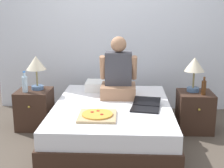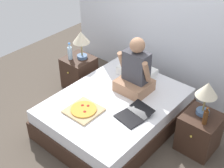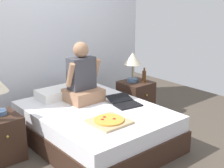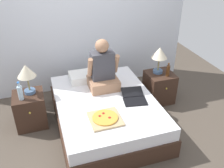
{
  "view_description": "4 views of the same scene",
  "coord_description": "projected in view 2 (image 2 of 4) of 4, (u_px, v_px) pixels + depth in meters",
  "views": [
    {
      "loc": [
        0.17,
        -3.57,
        1.61
      ],
      "look_at": [
        -0.0,
        -0.02,
        0.71
      ],
      "focal_mm": 50.0,
      "sensor_mm": 36.0,
      "label": 1
    },
    {
      "loc": [
        2.1,
        -2.5,
        2.96
      ],
      "look_at": [
        0.01,
        -0.08,
        0.75
      ],
      "focal_mm": 50.0,
      "sensor_mm": 36.0,
      "label": 2
    },
    {
      "loc": [
        -2.15,
        -2.89,
        1.85
      ],
      "look_at": [
        0.13,
        -0.18,
        0.79
      ],
      "focal_mm": 50.0,
      "sensor_mm": 36.0,
      "label": 3
    },
    {
      "loc": [
        -0.83,
        -2.88,
        2.47
      ],
      "look_at": [
        0.09,
        -0.01,
        0.7
      ],
      "focal_mm": 40.0,
      "sensor_mm": 36.0,
      "label": 4
    }
  ],
  "objects": [
    {
      "name": "ground_plane",
      "position": [
        115.0,
        125.0,
        4.37
      ],
      "size": [
        5.77,
        5.77,
        0.0
      ],
      "primitive_type": "plane",
      "color": "#4C4238"
    },
    {
      "name": "wall_back",
      "position": [
        174.0,
        14.0,
        4.47
      ],
      "size": [
        3.77,
        0.12,
        2.5
      ],
      "primitive_type": "cube",
      "color": "silver",
      "rests_on": "ground"
    },
    {
      "name": "bed",
      "position": [
        115.0,
        113.0,
        4.24
      ],
      "size": [
        1.42,
        1.88,
        0.46
      ],
      "color": "#382319",
      "rests_on": "ground"
    },
    {
      "name": "nightstand_left",
      "position": [
        79.0,
        72.0,
        5.02
      ],
      "size": [
        0.44,
        0.47,
        0.52
      ],
      "color": "#382319",
      "rests_on": "ground"
    },
    {
      "name": "lamp_on_left_nightstand",
      "position": [
        81.0,
        39.0,
        4.7
      ],
      "size": [
        0.26,
        0.26,
        0.45
      ],
      "color": "#4C6B93",
      "rests_on": "nightstand_left"
    },
    {
      "name": "water_bottle",
      "position": [
        70.0,
        53.0,
        4.8
      ],
      "size": [
        0.07,
        0.07,
        0.28
      ],
      "color": "silver",
      "rests_on": "nightstand_left"
    },
    {
      "name": "nightstand_right",
      "position": [
        199.0,
        132.0,
        3.88
      ],
      "size": [
        0.44,
        0.47,
        0.52
      ],
      "color": "#382319",
      "rests_on": "ground"
    },
    {
      "name": "lamp_on_right_nightstand",
      "position": [
        207.0,
        92.0,
        3.59
      ],
      "size": [
        0.26,
        0.26,
        0.45
      ],
      "color": "#4C6B93",
      "rests_on": "nightstand_right"
    },
    {
      "name": "beer_bottle",
      "position": [
        205.0,
        117.0,
        3.58
      ],
      "size": [
        0.06,
        0.06,
        0.23
      ],
      "color": "#512D14",
      "rests_on": "nightstand_right"
    },
    {
      "name": "pillow",
      "position": [
        137.0,
        71.0,
        4.57
      ],
      "size": [
        0.52,
        0.34,
        0.12
      ],
      "primitive_type": "cube",
      "color": "white",
      "rests_on": "bed"
    },
    {
      "name": "person_seated",
      "position": [
        135.0,
        72.0,
        4.13
      ],
      "size": [
        0.47,
        0.4,
        0.78
      ],
      "color": "#A37556",
      "rests_on": "bed"
    },
    {
      "name": "laptop",
      "position": [
        133.0,
        116.0,
        3.81
      ],
      "size": [
        0.38,
        0.46,
        0.07
      ],
      "color": "black",
      "rests_on": "bed"
    },
    {
      "name": "pizza_box",
      "position": [
        84.0,
        110.0,
        3.9
      ],
      "size": [
        0.4,
        0.4,
        0.05
      ],
      "color": "tan",
      "rests_on": "bed"
    }
  ]
}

